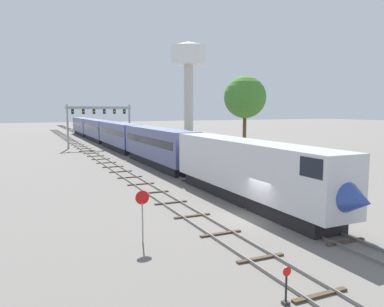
# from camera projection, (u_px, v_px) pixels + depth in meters

# --- Properties ---
(ground_plane) EXTENTS (400.00, 400.00, 0.00)m
(ground_plane) POSITION_uv_depth(u_px,v_px,m) (253.00, 218.00, 25.13)
(ground_plane) COLOR slate
(track_main) EXTENTS (2.60, 200.00, 0.16)m
(track_main) POSITION_uv_depth(u_px,v_px,m) (103.00, 143.00, 80.25)
(track_main) COLOR slate
(track_main) RESTS_ON ground
(track_near) EXTENTS (2.60, 160.00, 0.16)m
(track_near) POSITION_uv_depth(u_px,v_px,m) (93.00, 154.00, 59.90)
(track_near) COLOR slate
(track_near) RESTS_ON ground
(passenger_train) EXTENTS (3.04, 105.14, 4.80)m
(passenger_train) POSITION_uv_depth(u_px,v_px,m) (118.00, 135.00, 67.50)
(passenger_train) COLOR silver
(passenger_train) RESTS_ON ground
(signal_gantry) EXTENTS (12.10, 0.49, 8.06)m
(signal_gantry) POSITION_uv_depth(u_px,v_px,m) (99.00, 116.00, 70.89)
(signal_gantry) COLOR #999BA0
(signal_gantry) RESTS_ON ground
(water_tower) EXTENTS (9.98, 9.98, 25.75)m
(water_tower) POSITION_uv_depth(u_px,v_px,m) (189.00, 62.00, 105.46)
(water_tower) COLOR beige
(water_tower) RESTS_ON ground
(switch_stand) EXTENTS (0.36, 0.24, 1.46)m
(switch_stand) POSITION_uv_depth(u_px,v_px,m) (286.00, 291.00, 13.98)
(switch_stand) COLOR black
(switch_stand) RESTS_ON ground
(stop_sign) EXTENTS (0.76, 0.08, 2.88)m
(stop_sign) POSITION_uv_depth(u_px,v_px,m) (142.00, 209.00, 20.32)
(stop_sign) COLOR gray
(stop_sign) RESTS_ON ground
(trackside_tree_left) EXTENTS (6.51, 6.51, 12.31)m
(trackside_tree_left) POSITION_uv_depth(u_px,v_px,m) (245.00, 97.00, 58.40)
(trackside_tree_left) COLOR brown
(trackside_tree_left) RESTS_ON ground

